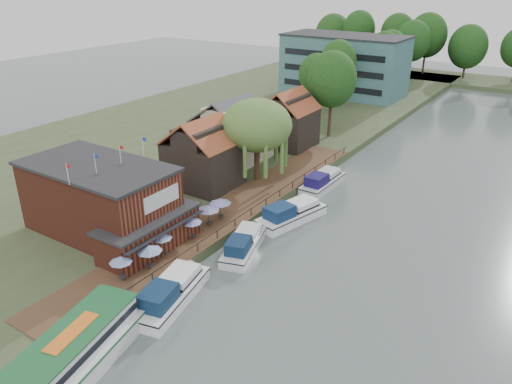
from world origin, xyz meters
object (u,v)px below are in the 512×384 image
Objects in this scene: umbrella_2 at (162,244)px; swan at (116,326)px; hotel_block at (344,65)px; willow at (257,141)px; cruiser_3 at (323,179)px; pub at (114,203)px; umbrella_5 at (221,209)px; cruiser_2 at (292,211)px; tour_boat at (68,358)px; umbrella_0 at (122,269)px; umbrella_1 at (150,257)px; cottage_a at (203,153)px; umbrella_4 at (209,216)px; cottage_b at (232,129)px; umbrella_3 at (192,228)px; cruiser_1 at (244,242)px; cruiser_0 at (171,290)px; cottage_c at (289,118)px.

swan is at bearing -69.61° from umbrella_2.
hotel_block is 52.29m from willow.
pub is at bearing -112.70° from cruiser_3.
umbrella_5 is at bearing 100.48° from swan.
cruiser_2 is 0.67× the size of tour_boat.
umbrella_0 is 1.00× the size of umbrella_1.
umbrella_0 is at bearing -91.60° from cruiser_2.
umbrella_1 is (15.13, -73.63, -4.86)m from hotel_block.
umbrella_1 is 27.39m from cruiser_3.
cottage_a is 13.57m from cruiser_2.
cruiser_3 is (10.57, 24.52, -3.51)m from pub.
umbrella_1 is 9.32m from umbrella_4.
cottage_b is 4.04× the size of umbrella_1.
swan is at bearing 90.29° from tour_boat.
pub reaches higher than umbrella_3.
umbrella_2 is 3.93m from umbrella_3.
tour_boat reaches higher than swan.
cruiser_1 is (4.80, 6.30, -1.20)m from umbrella_2.
pub is at bearing -83.57° from hotel_block.
pub is at bearing -115.93° from cruiser_2.
umbrella_3 is 0.23× the size of cruiser_0.
cruiser_1 is at bearing -73.54° from hotel_block.
willow is at bearing -146.80° from cruiser_3.
umbrella_3 is 21.33m from cruiser_3.
cottage_b is at bearing 97.86° from tour_boat.
umbrella_5 is (14.39, -62.37, -4.86)m from hotel_block.
umbrella_3 reaches higher than cruiser_2.
swan is at bearing -90.93° from cruiser_3.
tour_boat is at bearing -108.21° from cruiser_1.
cottage_a is 0.90× the size of cottage_b.
swan is (2.53, -6.42, -2.07)m from umbrella_1.
willow is (3.50, -14.00, 0.96)m from cottage_c.
hotel_block is at bearing 102.20° from cottage_c.
swan is at bearing -76.79° from umbrella_3.
swan is (3.22, -3.79, -2.07)m from umbrella_0.
umbrella_0 and umbrella_4 have the same top height.
umbrella_5 reaches higher than cruiser_0.
pub reaches higher than tour_boat.
umbrella_1 is at bearing -78.98° from cottage_c.
umbrella_4 is 1.00× the size of umbrella_5.
cottage_a reaches higher than cruiser_2.
umbrella_4 reaches higher than cruiser_0.
hotel_block is 10.69× the size of umbrella_2.
pub is at bearing -151.91° from umbrella_3.
swan is at bearing -78.07° from umbrella_4.
umbrella_3 is at bearing -169.47° from cruiser_1.
pub is 15.05m from cottage_a.
umbrella_3 is 1.00× the size of umbrella_4.
cottage_a reaches higher than umbrella_2.
umbrella_0 is 11.92m from umbrella_4.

